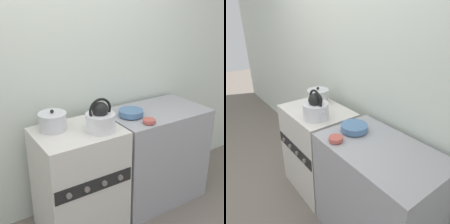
{
  "view_description": "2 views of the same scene",
  "coord_description": "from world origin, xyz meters",
  "views": [
    {
      "loc": [
        -0.94,
        -1.72,
        1.92
      ],
      "look_at": [
        0.32,
        0.27,
        1.0
      ],
      "focal_mm": 50.0,
      "sensor_mm": 36.0,
      "label": 1
    },
    {
      "loc": [
        1.66,
        -0.71,
        1.77
      ],
      "look_at": [
        0.38,
        0.24,
        1.04
      ],
      "focal_mm": 35.0,
      "sensor_mm": 36.0,
      "label": 2
    }
  ],
  "objects": [
    {
      "name": "kettle",
      "position": [
        0.15,
        0.17,
        1.01
      ],
      "size": [
        0.28,
        0.23,
        0.26
      ],
      "color": "silver",
      "rests_on": "stove"
    },
    {
      "name": "stove",
      "position": [
        -0.0,
        0.26,
        0.46
      ],
      "size": [
        0.67,
        0.55,
        0.92
      ],
      "color": "beige",
      "rests_on": "ground_plane"
    },
    {
      "name": "counter",
      "position": [
        0.81,
        0.29,
        0.45
      ],
      "size": [
        0.9,
        0.58,
        0.91
      ],
      "color": "#99999E",
      "rests_on": "ground_plane"
    },
    {
      "name": "wall_back",
      "position": [
        0.0,
        0.65,
        1.25
      ],
      "size": [
        7.0,
        0.06,
        2.5
      ],
      "color": "silver",
      "rests_on": "ground_plane"
    },
    {
      "name": "cooking_pot",
      "position": [
        -0.15,
        0.38,
        0.98
      ],
      "size": [
        0.22,
        0.22,
        0.16
      ],
      "color": "silver",
      "rests_on": "stove"
    },
    {
      "name": "small_ceramic_bowl",
      "position": [
        0.56,
        0.09,
        0.93
      ],
      "size": [
        0.1,
        0.1,
        0.04
      ],
      "color": "#B75147",
      "rests_on": "counter"
    },
    {
      "name": "enamel_bowl",
      "position": [
        0.52,
        0.29,
        0.94
      ],
      "size": [
        0.21,
        0.21,
        0.06
      ],
      "color": "#4C729E",
      "rests_on": "counter"
    }
  ]
}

